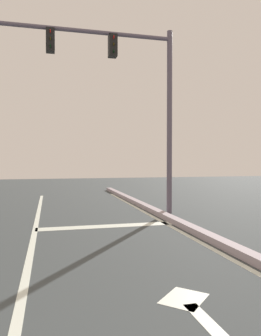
% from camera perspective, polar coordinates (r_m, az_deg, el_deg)
% --- Properties ---
extents(lane_line_center, '(0.12, 20.00, 0.01)m').
position_cam_1_polar(lane_line_center, '(5.69, -17.33, -15.31)').
color(lane_line_center, silver).
rests_on(lane_line_center, ground).
extents(lane_line_curbside, '(0.12, 20.00, 0.01)m').
position_cam_1_polar(lane_line_curbside, '(6.38, 13.92, -13.44)').
color(lane_line_curbside, silver).
rests_on(lane_line_curbside, ground).
extents(stop_bar, '(3.37, 0.40, 0.01)m').
position_cam_1_polar(stop_bar, '(8.19, -4.26, -10.09)').
color(stop_bar, silver).
rests_on(stop_bar, ground).
extents(lane_arrow_stem, '(0.16, 1.40, 0.01)m').
position_cam_1_polar(lane_arrow_stem, '(3.49, 15.54, -26.46)').
color(lane_arrow_stem, silver).
rests_on(lane_arrow_stem, ground).
extents(lane_arrow_head, '(0.71, 0.71, 0.01)m').
position_cam_1_polar(lane_arrow_head, '(4.18, 9.34, -21.56)').
color(lane_arrow_head, silver).
rests_on(lane_arrow_head, ground).
extents(curb_strip, '(0.24, 24.00, 0.14)m').
position_cam_1_polar(curb_strip, '(6.48, 15.92, -12.61)').
color(curb_strip, '#A2939C').
rests_on(curb_strip, ground).
extents(traffic_signal_mast, '(5.37, 0.34, 5.55)m').
position_cam_1_polar(traffic_signal_mast, '(9.95, -1.08, 15.33)').
color(traffic_signal_mast, '#5D5365').
rests_on(traffic_signal_mast, ground).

